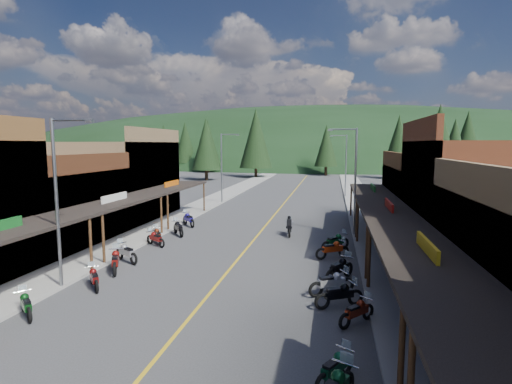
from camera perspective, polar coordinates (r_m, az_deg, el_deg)
The scene contains 42 objects.
ground at distance 23.85m, azimuth -2.78°, elevation -9.79°, with size 220.00×220.00×0.00m, color #38383A.
centerline at distance 43.09m, azimuth 3.50°, elevation -2.25°, with size 0.15×90.00×0.01m, color gold.
sidewalk_west at distance 45.01m, azimuth -7.55°, elevation -1.82°, with size 3.40×94.00×0.15m, color gray.
sidewalk_east at distance 42.86m, azimuth 15.13°, elevation -2.43°, with size 3.40×94.00×0.15m, color gray.
shop_west_2 at distance 30.94m, azimuth -27.60°, elevation -1.90°, with size 10.90×9.00×6.20m.
shop_west_3 at distance 38.75m, azimuth -18.90°, elevation 1.60°, with size 10.90×10.20×8.20m.
shop_east_2 at distance 25.53m, azimuth 29.88°, elevation -1.51°, with size 10.90×9.00×8.20m.
shop_east_3 at distance 34.78m, azimuth 24.64°, elevation -0.86°, with size 10.90×10.20×6.20m.
streetlight_0 at distance 20.52m, azimuth -26.32°, elevation -0.49°, with size 2.16×0.18×8.00m.
streetlight_1 at distance 45.96m, azimuth -4.78°, elevation 3.90°, with size 2.16×0.18×8.00m.
streetlight_2 at distance 30.33m, azimuth 13.74°, elevation 2.19°, with size 2.16×0.18×8.00m.
streetlight_3 at distance 52.27m, azimuth 12.57°, elevation 4.12°, with size 2.16×0.18×8.00m.
ridge_hill at distance 157.44m, azimuth 8.91°, elevation 4.32°, with size 310.00×140.00×60.00m, color black.
pine_0 at distance 95.67m, azimuth -17.59°, elevation 6.36°, with size 5.04×5.04×11.00m.
pine_1 at distance 96.78m, azimuth -6.88°, elevation 7.08°, with size 5.88×5.88×12.50m.
pine_2 at distance 81.67m, azimuth -0.02°, elevation 7.70°, with size 6.72×6.72×14.00m.
pine_3 at distance 88.21m, azimuth 10.01°, elevation 6.55°, with size 5.04×5.04×11.00m.
pine_4 at distance 83.15m, azimuth 19.71°, elevation 6.76°, with size 5.88×5.88×12.50m.
pine_5 at distance 98.44m, azimuth 27.96°, elevation 6.76°, with size 6.72×6.72×14.00m.
pine_7 at distance 105.08m, azimuth -10.07°, elevation 7.00°, with size 5.88×5.88×12.50m.
pine_8 at distance 67.98m, azimuth -12.99°, elevation 5.99°, with size 4.48×4.48×10.00m.
pine_9 at distance 69.72m, azimuth 26.47°, elevation 5.80°, with size 4.93×4.93×10.80m.
pine_10 at distance 75.90m, azimuth -7.15°, elevation 6.79°, with size 5.38×5.38×11.60m.
pine_11 at distance 61.93m, azimuth 24.66°, elevation 6.59°, with size 5.82×5.82×12.40m.
bike_west_4 at distance 18.76m, azimuth -30.02°, elevation -13.66°, with size 0.64×1.93×1.10m, color #0B3711, non-canonical shape.
bike_west_5 at distance 20.80m, azimuth -22.14°, elevation -11.20°, with size 0.65×1.96×1.12m, color #650D0D, non-canonical shape.
bike_west_6 at distance 22.94m, azimuth -19.43°, elevation -9.11°, with size 0.78×2.35×1.34m, color maroon, non-canonical shape.
bike_west_7 at distance 24.53m, azimuth -18.03°, elevation -8.12°, with size 0.74×2.22×1.27m, color gray, non-canonical shape.
bike_west_8 at distance 27.79m, azimuth -14.16°, elevation -6.37°, with size 0.66×1.98×1.13m, color maroon, non-canonical shape.
bike_west_9 at distance 28.66m, azimuth -13.89°, elevation -5.94°, with size 0.67×2.02×1.16m, color maroon, non-canonical shape.
bike_west_10 at distance 30.54m, azimuth -11.03°, elevation -4.98°, with size 0.73×2.18×1.25m, color black, non-canonical shape.
bike_west_11 at distance 33.82m, azimuth -9.62°, elevation -3.75°, with size 0.76×2.29×1.31m, color navy, non-canonical shape.
bike_east_3 at distance 12.59m, azimuth 11.17°, elevation -23.29°, with size 0.62×1.87×1.07m, color #0C3F24, non-canonical shape.
bike_east_4 at distance 16.25m, azimuth 14.21°, elevation -16.09°, with size 0.65×1.94×1.11m, color maroon, non-canonical shape.
bike_east_5 at distance 17.56m, azimuth 11.79°, elevation -14.01°, with size 0.72×2.16×1.24m, color black, non-canonical shape.
bike_east_6 at distance 18.81m, azimuth 10.75°, elevation -12.50°, with size 0.74×2.22×1.27m, color #AFAFB5, non-canonical shape.
bike_east_7 at distance 20.78m, azimuth 11.85°, elevation -10.54°, with size 0.78×2.34×1.34m, color black, non-canonical shape.
bike_east_8 at distance 24.52m, azimuth 10.88°, elevation -7.91°, with size 0.73×2.20×1.26m, color red, non-canonical shape.
bike_east_9 at distance 26.24m, azimuth 11.28°, elevation -6.87°, with size 0.77×2.31×1.32m, color #0D431D, non-canonical shape.
rider_on_bike at distance 30.04m, azimuth 4.78°, elevation -5.07°, with size 0.94×2.12×1.56m.
pedestrian_east_a at distance 20.00m, azimuth 19.69°, elevation -10.63°, with size 0.59×0.39×1.62m, color black.
pedestrian_east_b at distance 38.66m, azimuth 15.29°, elevation -1.88°, with size 0.93×0.54×1.92m, color #4D4230.
Camera 1 is at (5.42, -22.19, 6.84)m, focal length 28.00 mm.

